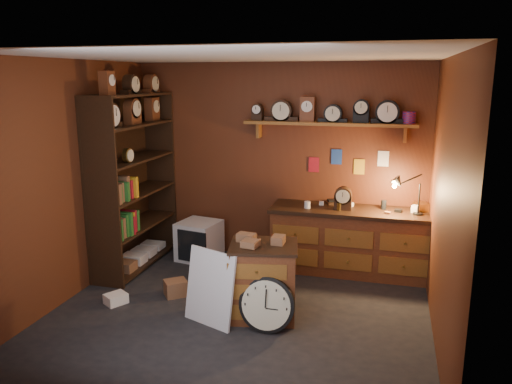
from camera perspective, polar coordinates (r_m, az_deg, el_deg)
The scene contains 11 objects.
floor at distance 5.61m, azimuth -1.81°, elevation -13.46°, with size 4.00×4.00×0.00m, color black.
room_shell at distance 5.18m, azimuth -1.11°, elevation 4.33°, with size 4.02×3.62×2.71m.
shelving_unit at distance 6.76m, azimuth -14.07°, elevation 1.97°, with size 0.47×1.60×2.58m.
workbench at distance 6.61m, azimuth 10.76°, elevation -5.10°, with size 2.07×0.66×1.36m.
low_cabinet at distance 5.34m, azimuth 0.87°, elevation -9.77°, with size 0.80×0.71×0.89m.
big_round_clock at distance 5.11m, azimuth 1.22°, elevation -12.76°, with size 0.57×0.18×0.57m.
white_panel at distance 5.41m, azimuth -5.20°, elevation -14.59°, with size 0.60×0.03×0.80m, color silver.
mini_fridge at distance 7.05m, azimuth -6.52°, elevation -5.54°, with size 0.60×0.62×0.54m.
floor_box_a at distance 6.43m, azimuth -5.42°, elevation -9.25°, with size 0.23×0.19×0.14m, color brown.
floor_box_b at distance 5.98m, azimuth -15.72°, elevation -11.65°, with size 0.19×0.23×0.11m, color white.
floor_box_c at distance 6.02m, azimuth -9.16°, elevation -10.78°, with size 0.25×0.21×0.19m, color brown.
Camera 1 is at (1.49, -4.80, 2.50)m, focal length 35.00 mm.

